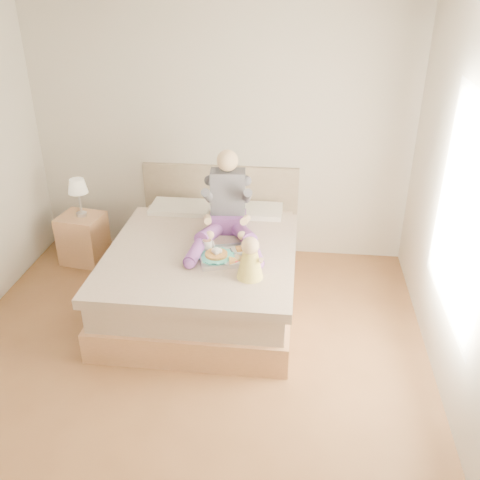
# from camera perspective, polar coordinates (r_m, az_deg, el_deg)

# --- Properties ---
(room) EXTENTS (4.02, 4.22, 2.71)m
(room) POSITION_cam_1_polar(r_m,az_deg,el_deg) (3.68, -5.82, 4.72)
(room) COLOR brown
(room) RESTS_ON ground
(bed) EXTENTS (1.70, 2.18, 1.00)m
(bed) POSITION_cam_1_polar(r_m,az_deg,el_deg) (5.17, -3.65, -2.90)
(bed) COLOR #A9784F
(bed) RESTS_ON ground
(nightstand) EXTENTS (0.50, 0.45, 0.54)m
(nightstand) POSITION_cam_1_polar(r_m,az_deg,el_deg) (6.05, -16.37, 0.17)
(nightstand) COLOR #A9784F
(nightstand) RESTS_ON ground
(lamp) EXTENTS (0.20, 0.20, 0.41)m
(lamp) POSITION_cam_1_polar(r_m,az_deg,el_deg) (5.81, -16.92, 5.30)
(lamp) COLOR silver
(lamp) RESTS_ON nightstand
(adult) EXTENTS (0.69, 1.01, 0.82)m
(adult) POSITION_cam_1_polar(r_m,az_deg,el_deg) (5.02, -1.37, 3.00)
(adult) COLOR #61327D
(adult) RESTS_ON bed
(tray) EXTENTS (0.60, 0.53, 0.15)m
(tray) POSITION_cam_1_polar(r_m,az_deg,el_deg) (4.72, -1.29, -1.49)
(tray) COLOR silver
(tray) RESTS_ON bed
(baby) EXTENTS (0.24, 0.33, 0.37)m
(baby) POSITION_cam_1_polar(r_m,az_deg,el_deg) (4.37, 1.11, -2.24)
(baby) COLOR #DFC846
(baby) RESTS_ON bed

